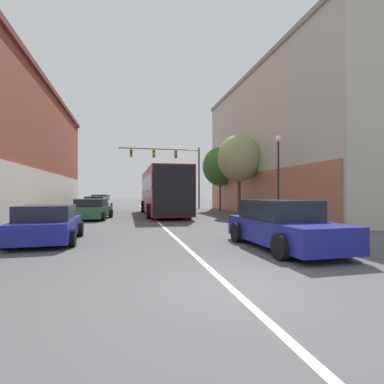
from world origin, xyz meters
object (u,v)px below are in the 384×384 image
(street_tree_far, at_px, (220,167))
(street_lamp, at_px, (278,169))
(hatchback_foreground, at_px, (282,225))
(parked_car_left_mid, at_px, (96,205))
(traffic_signal_gantry, at_px, (173,162))
(street_tree_near, at_px, (239,158))
(parked_car_left_far, at_px, (48,224))
(parked_car_left_distant, at_px, (101,202))
(bus, at_px, (163,190))
(parked_car_left_near, at_px, (92,210))

(street_tree_far, bearing_deg, street_lamp, -93.02)
(street_tree_far, bearing_deg, hatchback_foreground, -102.25)
(parked_car_left_mid, distance_m, traffic_signal_gantry, 9.83)
(street_tree_near, relative_size, street_tree_far, 0.99)
(parked_car_left_far, relative_size, parked_car_left_distant, 0.91)
(parked_car_left_mid, height_order, parked_car_left_distant, parked_car_left_distant)
(bus, distance_m, hatchback_foreground, 14.75)
(bus, xyz_separation_m, parked_car_left_far, (-5.35, -11.91, -1.31))
(parked_car_left_near, bearing_deg, street_lamp, -108.71)
(parked_car_left_near, distance_m, parked_car_left_distant, 13.69)
(bus, xyz_separation_m, street_tree_far, (5.99, 4.42, 2.29))
(hatchback_foreground, relative_size, street_tree_far, 0.76)
(parked_car_left_near, bearing_deg, hatchback_foreground, -142.55)
(parked_car_left_mid, bearing_deg, street_tree_far, -84.90)
(street_tree_near, xyz_separation_m, street_tree_far, (0.63, 6.51, -0.03))
(hatchback_foreground, height_order, street_lamp, street_lamp)
(street_tree_near, bearing_deg, traffic_signal_gantry, 106.52)
(traffic_signal_gantry, bearing_deg, street_tree_far, -48.64)
(parked_car_left_near, xyz_separation_m, street_tree_near, (10.22, 0.89, 3.60))
(hatchback_foreground, distance_m, street_lamp, 7.82)
(parked_car_left_near, distance_m, street_tree_near, 10.88)
(hatchback_foreground, height_order, street_tree_near, street_tree_near)
(bus, bearing_deg, traffic_signal_gantry, -13.72)
(hatchback_foreground, height_order, parked_car_left_mid, hatchback_foreground)
(bus, distance_m, parked_car_left_far, 13.12)
(bus, xyz_separation_m, street_tree_near, (5.36, -2.09, 2.32))
(parked_car_left_near, relative_size, street_tree_near, 0.69)
(street_tree_far, bearing_deg, traffic_signal_gantry, 131.36)
(traffic_signal_gantry, bearing_deg, street_tree_near, -73.48)
(traffic_signal_gantry, bearing_deg, bus, -103.64)
(street_tree_far, bearing_deg, parked_car_left_far, -124.77)
(hatchback_foreground, distance_m, street_tree_near, 13.45)
(parked_car_left_near, xyz_separation_m, parked_car_left_mid, (-0.42, 6.99, 0.03))
(street_tree_far, bearing_deg, parked_car_left_distant, 151.12)
(street_lamp, bearing_deg, parked_car_left_far, -159.74)
(street_lamp, bearing_deg, street_tree_near, 89.74)
(parked_car_left_mid, bearing_deg, bus, -124.17)
(parked_car_left_near, height_order, traffic_signal_gantry, traffic_signal_gantry)
(parked_car_left_distant, distance_m, traffic_signal_gantry, 8.88)
(parked_car_left_mid, distance_m, street_tree_near, 12.78)
(parked_car_left_near, height_order, parked_car_left_far, parked_car_left_near)
(street_lamp, bearing_deg, street_tree_far, 86.98)
(parked_car_left_far, bearing_deg, parked_car_left_near, -5.48)
(traffic_signal_gantry, distance_m, street_lamp, 17.18)
(street_lamp, xyz_separation_m, street_tree_far, (0.65, 12.38, 1.22))
(street_lamp, bearing_deg, parked_car_left_near, 153.91)
(parked_car_left_near, xyz_separation_m, parked_car_left_far, (-0.49, -8.94, -0.02))
(bus, xyz_separation_m, parked_car_left_near, (-4.86, -2.97, -1.29))
(bus, height_order, street_tree_near, street_tree_near)
(parked_car_left_near, bearing_deg, parked_car_left_distant, 9.70)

